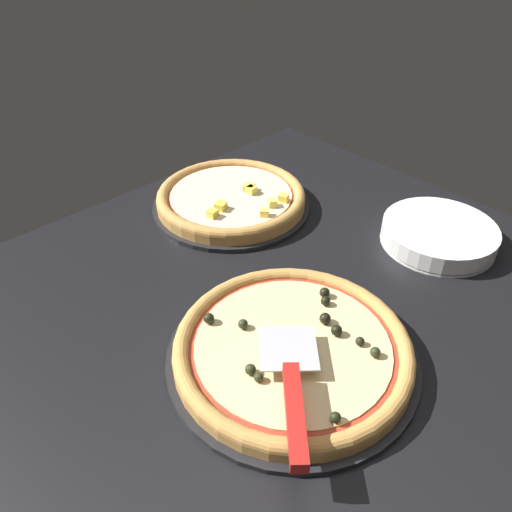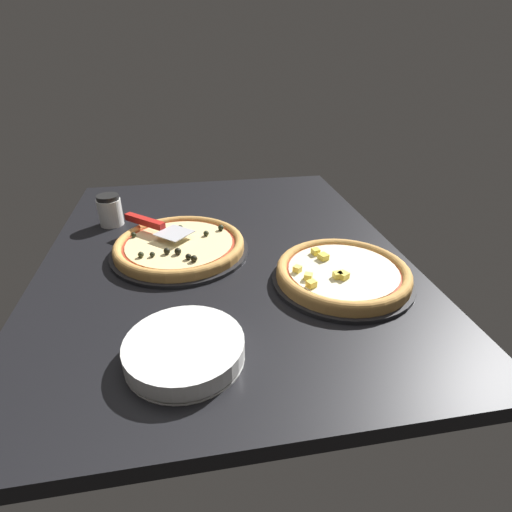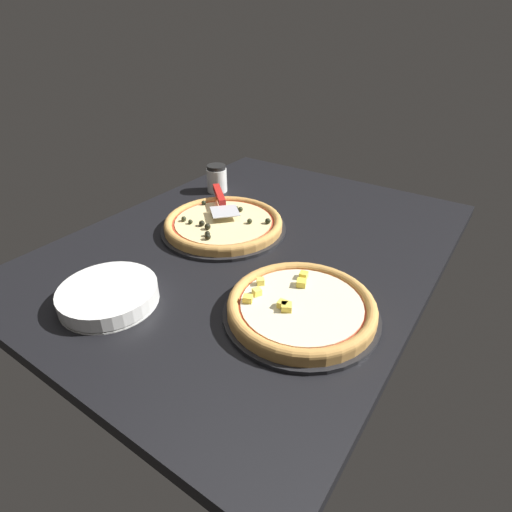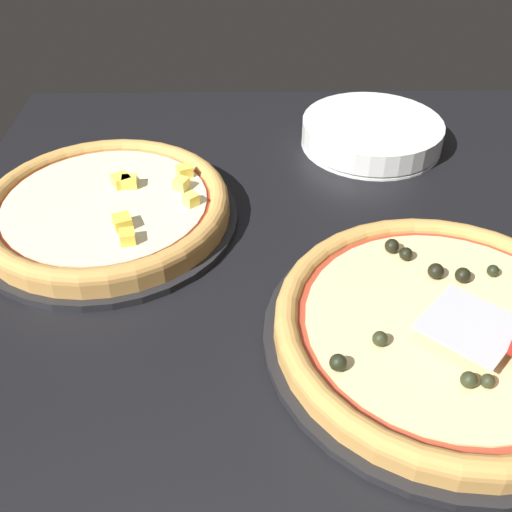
# 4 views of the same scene
# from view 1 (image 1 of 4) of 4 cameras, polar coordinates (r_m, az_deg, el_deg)

# --- Properties ---
(ground_plane) EXTENTS (1.28, 0.99, 0.04)m
(ground_plane) POSITION_cam_1_polar(r_m,az_deg,el_deg) (0.86, -1.63, -7.69)
(ground_plane) COLOR black
(pizza_pan_front) EXTENTS (0.39, 0.39, 0.01)m
(pizza_pan_front) POSITION_cam_1_polar(r_m,az_deg,el_deg) (0.78, 4.13, -11.33)
(pizza_pan_front) COLOR black
(pizza_pan_front) RESTS_ON ground_plane
(pizza_front) EXTENTS (0.36, 0.36, 0.04)m
(pizza_front) POSITION_cam_1_polar(r_m,az_deg,el_deg) (0.77, 4.20, -10.37)
(pizza_front) COLOR #C68E47
(pizza_front) RESTS_ON pizza_pan_front
(pizza_pan_back) EXTENTS (0.35, 0.35, 0.01)m
(pizza_pan_back) POSITION_cam_1_polar(r_m,az_deg,el_deg) (1.13, -2.83, 5.81)
(pizza_pan_back) COLOR black
(pizza_pan_back) RESTS_ON ground_plane
(pizza_back) EXTENTS (0.33, 0.33, 0.04)m
(pizza_back) POSITION_cam_1_polar(r_m,az_deg,el_deg) (1.12, -2.85, 6.75)
(pizza_back) COLOR #C68E47
(pizza_back) RESTS_ON pizza_pan_back
(serving_spatula) EXTENTS (0.20, 0.21, 0.02)m
(serving_spatula) POSITION_cam_1_polar(r_m,az_deg,el_deg) (0.67, 4.28, -15.90)
(serving_spatula) COLOR #B7B7BC
(serving_spatula) RESTS_ON pizza_front
(plate_stack) EXTENTS (0.23, 0.23, 0.04)m
(plate_stack) POSITION_cam_1_polar(r_m,az_deg,el_deg) (1.07, 20.15, 2.33)
(plate_stack) COLOR white
(plate_stack) RESTS_ON ground_plane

